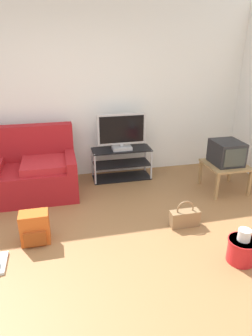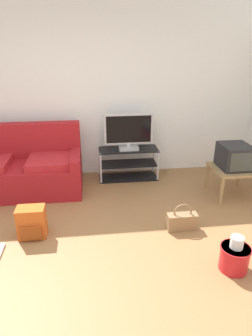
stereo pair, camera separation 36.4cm
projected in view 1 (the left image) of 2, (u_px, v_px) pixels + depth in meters
ground_plane at (83, 274)px, 2.86m from camera, size 9.00×9.80×0.02m
wall_back at (62, 94)px, 4.54m from camera, size 9.00×0.10×2.70m
couch at (14, 173)px, 4.23m from camera, size 1.76×0.86×0.97m
tv_stand at (121, 164)px, 4.83m from camera, size 0.94×0.38×0.51m
flat_tv at (122, 132)px, 4.60m from camera, size 0.76×0.22×0.57m
side_table at (225, 167)px, 4.39m from camera, size 0.58×0.58×0.42m
crt_tv at (227, 153)px, 4.32m from camera, size 0.40×0.45×0.34m
backpack at (35, 228)px, 3.26m from camera, size 0.31×0.27×0.37m
handbag at (185, 218)px, 3.58m from camera, size 0.36×0.13×0.34m
cleaning_bucket at (242, 248)px, 2.97m from camera, size 0.29×0.29×0.37m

